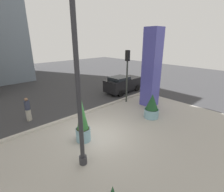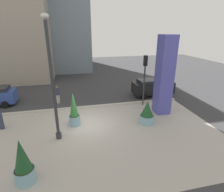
{
  "view_description": "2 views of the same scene",
  "coord_description": "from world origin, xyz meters",
  "px_view_note": "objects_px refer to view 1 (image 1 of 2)",
  "views": [
    {
      "loc": [
        -5.48,
        -7.03,
        5.56
      ],
      "look_at": [
        2.2,
        1.12,
        1.7
      ],
      "focal_mm": 26.89,
      "sensor_mm": 36.0,
      "label": 1
    },
    {
      "loc": [
        -0.93,
        -12.29,
        6.81
      ],
      "look_at": [
        2.14,
        1.25,
        1.66
      ],
      "focal_mm": 29.22,
      "sensor_mm": 36.0,
      "label": 2
    }
  ],
  "objects_px": {
    "potted_plant_near_left": "(83,123)",
    "traffic_light_corner": "(127,68)",
    "art_pillar_blue": "(151,68)",
    "pedestrian_crossing": "(28,108)",
    "potted_plant_mid_plaza": "(152,107)",
    "car_far_lane": "(123,84)",
    "lamp_post": "(78,88)"
  },
  "relations": [
    {
      "from": "traffic_light_corner",
      "to": "potted_plant_near_left",
      "type": "bearing_deg",
      "value": -158.64
    },
    {
      "from": "potted_plant_near_left",
      "to": "traffic_light_corner",
      "type": "bearing_deg",
      "value": 21.36
    },
    {
      "from": "lamp_post",
      "to": "art_pillar_blue",
      "type": "distance_m",
      "value": 8.76
    },
    {
      "from": "car_far_lane",
      "to": "pedestrian_crossing",
      "type": "height_order",
      "value": "car_far_lane"
    },
    {
      "from": "potted_plant_near_left",
      "to": "car_far_lane",
      "type": "relative_size",
      "value": 0.59
    },
    {
      "from": "lamp_post",
      "to": "pedestrian_crossing",
      "type": "height_order",
      "value": "lamp_post"
    },
    {
      "from": "art_pillar_blue",
      "to": "pedestrian_crossing",
      "type": "bearing_deg",
      "value": 155.32
    },
    {
      "from": "traffic_light_corner",
      "to": "pedestrian_crossing",
      "type": "xyz_separation_m",
      "value": [
        -7.84,
        2.18,
        -2.14
      ]
    },
    {
      "from": "potted_plant_mid_plaza",
      "to": "traffic_light_corner",
      "type": "distance_m",
      "value": 4.29
    },
    {
      "from": "art_pillar_blue",
      "to": "traffic_light_corner",
      "type": "bearing_deg",
      "value": 116.63
    },
    {
      "from": "potted_plant_mid_plaza",
      "to": "car_far_lane",
      "type": "distance_m",
      "value": 6.53
    },
    {
      "from": "potted_plant_mid_plaza",
      "to": "pedestrian_crossing",
      "type": "distance_m",
      "value": 8.8
    },
    {
      "from": "potted_plant_near_left",
      "to": "traffic_light_corner",
      "type": "xyz_separation_m",
      "value": [
        6.43,
        2.51,
        1.99
      ]
    },
    {
      "from": "car_far_lane",
      "to": "pedestrian_crossing",
      "type": "xyz_separation_m",
      "value": [
        -9.81,
        -0.12,
        0.05
      ]
    },
    {
      "from": "potted_plant_near_left",
      "to": "pedestrian_crossing",
      "type": "height_order",
      "value": "potted_plant_near_left"
    },
    {
      "from": "lamp_post",
      "to": "pedestrian_crossing",
      "type": "bearing_deg",
      "value": 92.9
    },
    {
      "from": "car_far_lane",
      "to": "lamp_post",
      "type": "bearing_deg",
      "value": -146.03
    },
    {
      "from": "lamp_post",
      "to": "potted_plant_mid_plaza",
      "type": "distance_m",
      "value": 7.07
    },
    {
      "from": "traffic_light_corner",
      "to": "car_far_lane",
      "type": "height_order",
      "value": "traffic_light_corner"
    },
    {
      "from": "potted_plant_mid_plaza",
      "to": "car_far_lane",
      "type": "height_order",
      "value": "potted_plant_mid_plaza"
    },
    {
      "from": "lamp_post",
      "to": "traffic_light_corner",
      "type": "relative_size",
      "value": 1.64
    },
    {
      "from": "lamp_post",
      "to": "art_pillar_blue",
      "type": "bearing_deg",
      "value": 14.88
    },
    {
      "from": "art_pillar_blue",
      "to": "potted_plant_near_left",
      "type": "xyz_separation_m",
      "value": [
        -7.36,
        -0.66,
        -2.08
      ]
    },
    {
      "from": "car_far_lane",
      "to": "traffic_light_corner",
      "type": "bearing_deg",
      "value": -130.53
    },
    {
      "from": "car_far_lane",
      "to": "pedestrian_crossing",
      "type": "relative_size",
      "value": 2.52
    },
    {
      "from": "potted_plant_mid_plaza",
      "to": "traffic_light_corner",
      "type": "xyz_separation_m",
      "value": [
        1.1,
        3.47,
        2.27
      ]
    },
    {
      "from": "art_pillar_blue",
      "to": "pedestrian_crossing",
      "type": "distance_m",
      "value": 9.91
    },
    {
      "from": "pedestrian_crossing",
      "to": "car_far_lane",
      "type": "bearing_deg",
      "value": 0.69
    },
    {
      "from": "lamp_post",
      "to": "car_far_lane",
      "type": "height_order",
      "value": "lamp_post"
    },
    {
      "from": "pedestrian_crossing",
      "to": "potted_plant_near_left",
      "type": "bearing_deg",
      "value": -73.23
    },
    {
      "from": "art_pillar_blue",
      "to": "potted_plant_mid_plaza",
      "type": "height_order",
      "value": "art_pillar_blue"
    },
    {
      "from": "potted_plant_near_left",
      "to": "traffic_light_corner",
      "type": "relative_size",
      "value": 0.56
    }
  ]
}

